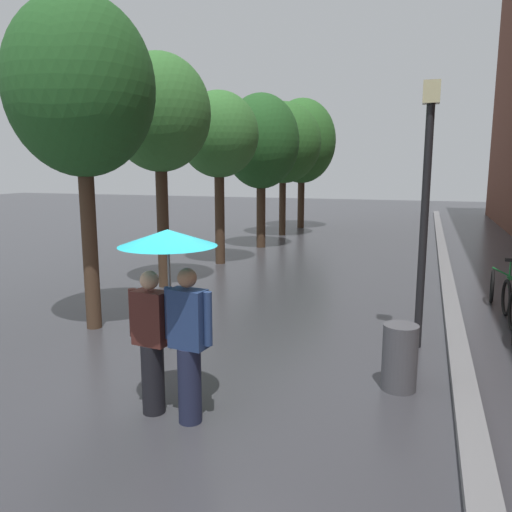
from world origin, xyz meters
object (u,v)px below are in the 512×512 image
Objects in this scene: street_tree_2 at (219,136)px; couple_under_umbrella at (169,298)px; litter_bin at (400,357)px; street_lamp_post at (426,196)px; street_tree_0 at (81,89)px; street_tree_3 at (261,142)px; street_tree_5 at (302,141)px; street_tree_1 at (159,115)px; street_tree_4 at (283,143)px.

street_tree_2 is 9.54m from couple_under_umbrella.
street_lamp_post is at bearing 83.45° from litter_bin.
street_tree_0 is 9.60m from street_tree_3.
street_tree_3 reaches higher than couple_under_umbrella.
street_tree_5 is 2.75× the size of couple_under_umbrella.
street_tree_3 is at bearing 86.84° from street_tree_2.
street_tree_5 is at bearing 89.30° from street_tree_2.
street_tree_1 is 1.32× the size of street_lamp_post.
street_tree_2 is 3.30m from street_tree_3.
couple_under_umbrella is 0.53× the size of street_lamp_post.
street_tree_2 is 5.78× the size of litter_bin.
couple_under_umbrella is (2.95, -18.23, -2.57)m from street_tree_5.
street_tree_3 is at bearing 116.73° from litter_bin.
street_tree_4 is 2.83m from street_tree_5.
street_tree_3 is 6.20m from street_tree_5.
street_tree_5 is at bearing 90.61° from street_tree_3.
street_lamp_post is (5.47, -8.78, -1.27)m from street_tree_3.
street_tree_0 is at bearing -89.05° from street_tree_4.
couple_under_umbrella is (2.84, -2.44, -2.66)m from street_tree_0.
street_tree_2 reaches higher than litter_bin.
street_tree_5 is 17.85m from litter_bin.
street_lamp_post is at bearing -65.11° from street_tree_4.
street_lamp_post is at bearing -44.15° from street_tree_2.
street_tree_1 is 0.90× the size of street_tree_5.
street_tree_0 is at bearing 139.33° from couple_under_umbrella.
litter_bin is at bearing -68.54° from street_tree_4.
street_lamp_post reaches higher than couple_under_umbrella.
street_tree_1 is at bearing -90.82° from street_tree_4.
litter_bin is at bearing -9.53° from street_tree_0.
street_tree_5 reaches higher than street_tree_2.
street_tree_4 is 0.92× the size of street_tree_5.
street_tree_1 is 1.01× the size of street_tree_3.
street_tree_2 is at bearing 135.85° from street_lamp_post.
couple_under_umbrella is 2.51× the size of litter_bin.
street_lamp_post is (5.64, -12.15, -1.39)m from street_tree_4.
street_tree_0 is at bearing 170.47° from litter_bin.
couple_under_umbrella is 4.27m from street_lamp_post.
street_tree_0 is 0.94× the size of street_tree_5.
street_tree_4 is 13.47m from street_lamp_post.
street_tree_3 is (-0.05, 9.59, -0.41)m from street_tree_0.
street_tree_1 is 7.76m from litter_bin.
couple_under_umbrella reaches higher than litter_bin.
street_tree_2 is 7.98m from street_lamp_post.
street_tree_2 is 6.67m from street_tree_4.
street_tree_2 reaches higher than street_lamp_post.
couple_under_umbrella is at bearing -70.66° from street_tree_2.
street_tree_2 is 0.84× the size of street_tree_5.
litter_bin is (2.39, 1.56, -0.96)m from couple_under_umbrella.
street_tree_0 is 6.51× the size of litter_bin.
street_tree_1 is 6.44m from street_lamp_post.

